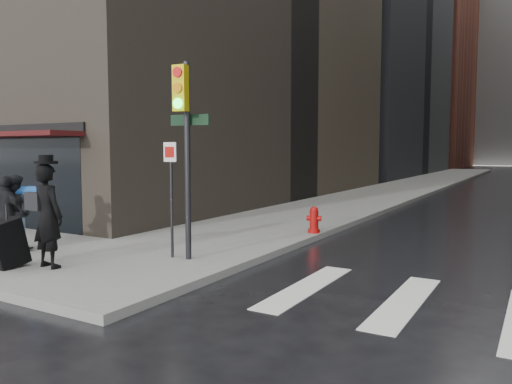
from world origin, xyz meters
TOP-DOWN VIEW (x-y plane):
  - ground at (0.00, 0.00)m, footprint 140.00×140.00m
  - sidewalk_left at (0.00, 27.00)m, footprint 4.00×50.00m
  - bldg_left_far at (-13.00, 62.00)m, footprint 22.00×20.00m
  - man_overcoat at (-0.95, -0.71)m, footprint 1.11×1.02m
  - man_jeans at (-2.77, 0.03)m, footprint 1.16×0.83m
  - man_greycoat at (-2.66, -0.21)m, footprint 0.98×0.55m
  - traffic_light at (0.89, 1.09)m, footprint 0.94×0.46m
  - fire_hydrant at (1.80, 5.22)m, footprint 0.39×0.30m

SIDE VIEW (x-z plane):
  - ground at x=0.00m, z-range 0.00..0.00m
  - sidewalk_left at x=0.00m, z-range 0.00..0.15m
  - fire_hydrant at x=1.80m, z-range 0.11..0.79m
  - man_greycoat at x=-2.66m, z-range 0.15..1.74m
  - man_jeans at x=-2.77m, z-range 0.15..1.75m
  - man_overcoat at x=-0.95m, z-range -0.02..2.05m
  - traffic_light at x=0.89m, z-range 0.70..4.46m
  - bldg_left_far at x=-13.00m, z-range 0.00..26.00m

